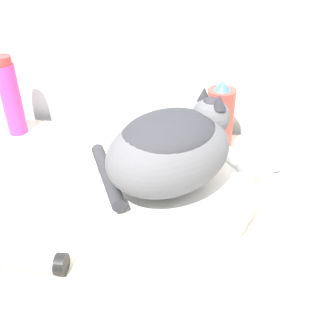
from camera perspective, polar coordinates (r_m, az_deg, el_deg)
vanity_counter at (r=1.21m, az=3.08°, el=-19.93°), size 1.27×0.60×0.83m
sink_basin at (r=0.89m, az=0.14°, el=-3.39°), size 0.37×0.37×0.05m
cat at (r=0.83m, az=0.36°, el=2.88°), size 0.35×0.33×0.18m
faucet at (r=0.92m, az=13.10°, el=0.10°), size 0.15×0.08×0.13m
shampoo_bottle_tall at (r=1.18m, az=-20.51°, el=8.98°), size 0.05×0.05×0.21m
spray_bottle_trigger at (r=1.05m, az=7.05°, el=6.67°), size 0.07×0.07×0.18m
cream_tube at (r=0.79m, az=-18.17°, el=-11.94°), size 0.14×0.04×0.04m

